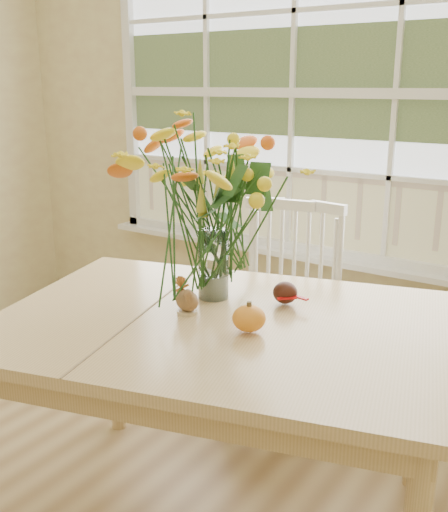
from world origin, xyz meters
The scene contains 8 objects.
wall_back centered at (0.00, 2.25, 1.35)m, with size 4.00×0.02×2.70m, color #D7BF89.
window centered at (0.00, 2.21, 1.53)m, with size 2.42×0.12×1.74m.
dining_table centered at (0.44, 0.90, 0.73)m, with size 1.77×1.46×0.82m.
windsor_chair centered at (0.26, 1.72, 0.58)m, with size 0.56×0.54×1.04m.
flower_vase centered at (0.29, 1.07, 1.21)m, with size 0.54×0.54×0.64m.
pumpkin centered at (0.57, 0.86, 0.86)m, with size 0.11×0.11×0.09m, color orange.
turkey_figurine centered at (0.31, 0.88, 0.87)m, with size 0.10×0.08×0.12m.
dark_gourd centered at (0.55, 1.15, 0.86)m, with size 0.13×0.09×0.08m.
Camera 1 is at (1.51, -0.68, 1.60)m, focal length 42.00 mm.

